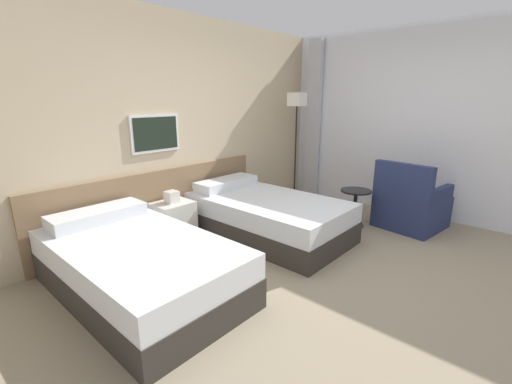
{
  "coord_description": "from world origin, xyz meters",
  "views": [
    {
      "loc": [
        -2.91,
        -1.42,
        1.7
      ],
      "look_at": [
        -0.05,
        1.14,
        0.64
      ],
      "focal_mm": 24.0,
      "sensor_mm": 36.0,
      "label": 1
    }
  ],
  "objects": [
    {
      "name": "ground_plane",
      "position": [
        0.0,
        0.0,
        0.0
      ],
      "size": [
        16.0,
        16.0,
        0.0
      ],
      "primitive_type": "plane",
      "color": "gray"
    },
    {
      "name": "wall_headboard",
      "position": [
        -0.04,
        2.25,
        1.29
      ],
      "size": [
        10.0,
        0.1,
        2.7
      ],
      "color": "#C6B28E",
      "rests_on": "ground_plane"
    },
    {
      "name": "side_table",
      "position": [
        1.28,
        0.52,
        0.35
      ],
      "size": [
        0.41,
        0.41,
        0.51
      ],
      "color": "black",
      "rests_on": "ground_plane"
    },
    {
      "name": "bed_near_window",
      "position": [
        0.24,
        1.21,
        0.26
      ],
      "size": [
        1.14,
        1.98,
        0.62
      ],
      "color": "#332D28",
      "rests_on": "ground_plane"
    },
    {
      "name": "bed_near_door",
      "position": [
        -1.54,
        1.21,
        0.26
      ],
      "size": [
        1.14,
        1.98,
        0.62
      ],
      "color": "#332D28",
      "rests_on": "ground_plane"
    },
    {
      "name": "wall_window",
      "position": [
        2.38,
        -0.03,
        1.34
      ],
      "size": [
        0.21,
        4.72,
        2.7
      ],
      "color": "white",
      "rests_on": "ground_plane"
    },
    {
      "name": "floor_lamp",
      "position": [
        1.54,
        1.71,
        1.46
      ],
      "size": [
        0.24,
        0.24,
        1.78
      ],
      "color": "black",
      "rests_on": "ground_plane"
    },
    {
      "name": "nightstand",
      "position": [
        -0.65,
        1.95,
        0.25
      ],
      "size": [
        0.45,
        0.38,
        0.63
      ],
      "color": "beige",
      "rests_on": "ground_plane"
    },
    {
      "name": "armchair",
      "position": [
        1.74,
        -0.05,
        0.29
      ],
      "size": [
        0.87,
        0.85,
        0.91
      ],
      "rotation": [
        0.0,
        0.0,
        1.43
      ],
      "color": "navy",
      "rests_on": "ground_plane"
    }
  ]
}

